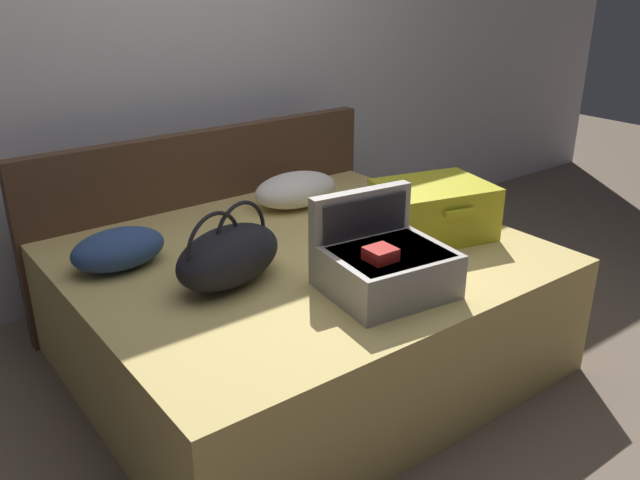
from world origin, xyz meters
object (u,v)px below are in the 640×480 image
at_px(bed, 303,308).
at_px(pillow_center_head, 296,190).
at_px(duffel_bag, 229,255).
at_px(hard_case_medium, 384,263).
at_px(hard_case_large, 433,210).
at_px(pillow_near_headboard, 118,249).

relative_size(bed, pillow_center_head, 4.15).
bearing_deg(duffel_bag, pillow_center_head, 38.54).
xyz_separation_m(bed, duffel_bag, (-0.40, -0.07, 0.39)).
relative_size(hard_case_medium, pillow_center_head, 1.06).
bearing_deg(bed, hard_case_medium, -85.79).
bearing_deg(hard_case_large, bed, 175.56).
distance_m(hard_case_large, pillow_near_headboard, 1.40).
bearing_deg(duffel_bag, hard_case_large, -7.30).
relative_size(hard_case_large, duffel_bag, 1.03).
distance_m(bed, pillow_near_headboard, 0.85).
bearing_deg(hard_case_large, pillow_center_head, 124.65).
bearing_deg(hard_case_medium, pillow_center_head, 80.69).
relative_size(duffel_bag, pillow_near_headboard, 1.40).
relative_size(duffel_bag, pillow_center_head, 1.19).
bearing_deg(hard_case_medium, hard_case_large, 33.90).
bearing_deg(duffel_bag, bed, 9.79).
distance_m(bed, hard_case_medium, 0.62).
xyz_separation_m(hard_case_medium, pillow_near_headboard, (-0.73, 0.82, -0.03)).
bearing_deg(pillow_near_headboard, pillow_center_head, 9.65).
height_order(hard_case_medium, pillow_center_head, hard_case_medium).
relative_size(bed, hard_case_large, 3.40).
bearing_deg(bed, duffel_bag, -170.21).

